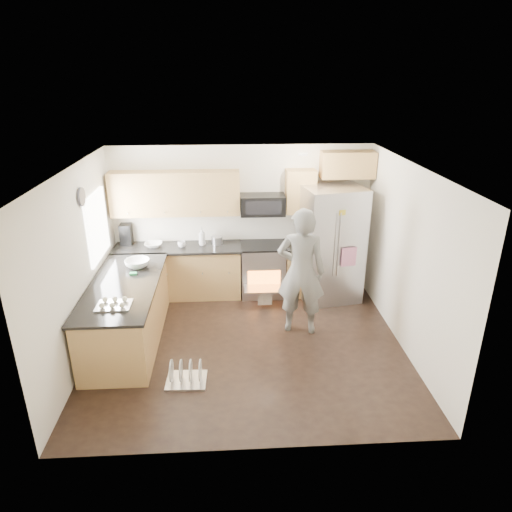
{
  "coord_description": "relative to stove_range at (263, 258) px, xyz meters",
  "views": [
    {
      "loc": [
        -0.21,
        -5.72,
        3.73
      ],
      "look_at": [
        0.16,
        0.5,
        1.2
      ],
      "focal_mm": 32.0,
      "sensor_mm": 36.0,
      "label": 1
    }
  ],
  "objects": [
    {
      "name": "room_shell",
      "position": [
        -0.39,
        -1.68,
        1.0
      ],
      "size": [
        4.54,
        4.04,
        2.62
      ],
      "color": "white",
      "rests_on": "ground"
    },
    {
      "name": "dish_rack",
      "position": [
        -1.17,
        -2.5,
        -0.59
      ],
      "size": [
        0.53,
        0.43,
        0.32
      ],
      "rotation": [
        0.0,
        0.0,
        -0.04
      ],
      "color": "#B7B7BC",
      "rests_on": "ground"
    },
    {
      "name": "person",
      "position": [
        0.47,
        -1.31,
        0.3
      ],
      "size": [
        0.79,
        0.6,
        1.96
      ],
      "primitive_type": "imported",
      "rotation": [
        0.0,
        0.0,
        2.94
      ],
      "color": "slate",
      "rests_on": "ground"
    },
    {
      "name": "stove_range",
      "position": [
        0.0,
        0.0,
        0.0
      ],
      "size": [
        0.76,
        0.97,
        1.79
      ],
      "color": "#B7B7BC",
      "rests_on": "ground"
    },
    {
      "name": "peninsula",
      "position": [
        -2.1,
        -1.44,
        -0.21
      ],
      "size": [
        0.96,
        2.36,
        1.04
      ],
      "color": "#AE8145",
      "rests_on": "ground"
    },
    {
      "name": "ground",
      "position": [
        -0.35,
        -1.69,
        -0.68
      ],
      "size": [
        4.5,
        4.5,
        0.0
      ],
      "primitive_type": "plane",
      "color": "black",
      "rests_on": "ground"
    },
    {
      "name": "refrigerator",
      "position": [
        1.15,
        -0.24,
        0.32
      ],
      "size": [
        1.09,
        0.91,
        1.99
      ],
      "rotation": [
        0.0,
        0.0,
        0.17
      ],
      "color": "#B7B7BC",
      "rests_on": "ground"
    },
    {
      "name": "back_cabinet_run",
      "position": [
        -0.94,
        0.06,
        0.29
      ],
      "size": [
        4.45,
        0.64,
        2.5
      ],
      "color": "#AE8145",
      "rests_on": "ground"
    }
  ]
}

